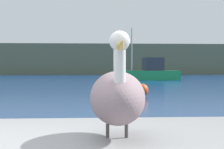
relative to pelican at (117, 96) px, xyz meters
The scene contains 4 objects.
hillside_backdrop 70.14m from the pelican, 90.82° to the left, with size 140.00×14.84×5.21m, color #5B664C.
pelican is the anchor object (origin of this frame).
fishing_boat_green 36.78m from the pelican, 79.99° to the left, with size 6.24×2.74×5.19m.
mooring_buoy 14.89m from the pelican, 80.77° to the left, with size 0.58×0.58×0.58m, color #E54C19.
Camera 1 is at (0.72, -2.93, 1.36)m, focal length 63.98 mm.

